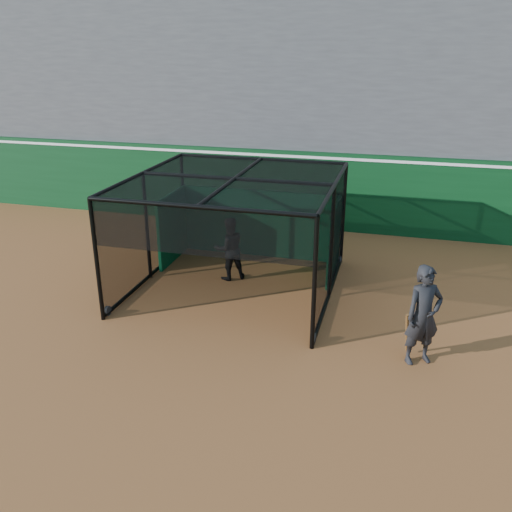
# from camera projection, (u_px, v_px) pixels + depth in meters

# --- Properties ---
(ground) EXTENTS (120.00, 120.00, 0.00)m
(ground) POSITION_uv_depth(u_px,v_px,m) (204.00, 357.00, 10.45)
(ground) COLOR brown
(ground) RESTS_ON ground
(outfield_wall) EXTENTS (50.00, 0.50, 2.50)m
(outfield_wall) POSITION_uv_depth(u_px,v_px,m) (293.00, 188.00, 17.62)
(outfield_wall) COLOR #0A3716
(outfield_wall) RESTS_ON ground
(grandstand) EXTENTS (50.00, 7.85, 8.95)m
(grandstand) POSITION_uv_depth(u_px,v_px,m) (316.00, 78.00, 19.85)
(grandstand) COLOR #4C4C4F
(grandstand) RESTS_ON ground
(batting_cage) EXTENTS (4.72, 4.88, 2.74)m
(batting_cage) POSITION_uv_depth(u_px,v_px,m) (235.00, 235.00, 13.00)
(batting_cage) COLOR black
(batting_cage) RESTS_ON ground
(batter) EXTENTS (1.01, 0.96, 1.64)m
(batter) POSITION_uv_depth(u_px,v_px,m) (229.00, 249.00, 13.69)
(batter) COLOR black
(batter) RESTS_ON ground
(on_deck_player) EXTENTS (0.85, 0.76, 1.95)m
(on_deck_player) POSITION_uv_depth(u_px,v_px,m) (423.00, 316.00, 9.97)
(on_deck_player) COLOR black
(on_deck_player) RESTS_ON ground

